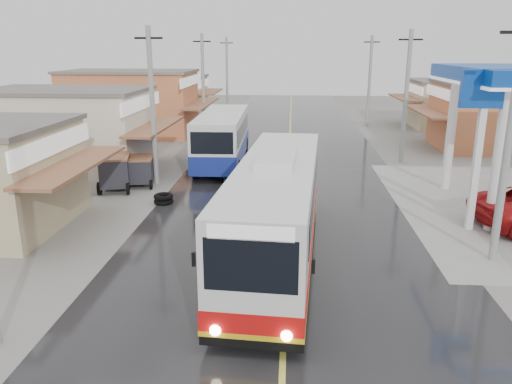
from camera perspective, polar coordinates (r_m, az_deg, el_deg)
ground at (r=17.62m, az=3.46°, el=-7.11°), size 120.00×120.00×0.00m
road at (r=31.95m, az=3.81°, el=3.61°), size 12.00×90.00×0.02m
centre_line at (r=31.94m, az=3.81°, el=3.63°), size 0.15×90.00×0.01m
shopfronts_left at (r=37.26m, az=-16.64°, el=4.76°), size 11.00×44.00×5.20m
utility_poles_left at (r=33.68m, az=-8.20°, el=4.12°), size 1.60×50.00×8.00m
utility_poles_right at (r=32.69m, az=16.20°, el=3.26°), size 1.60×36.00×8.00m
coach_bus at (r=16.62m, az=2.38°, el=-2.04°), size 3.39×11.86×3.66m
second_bus at (r=30.54m, az=-3.86°, el=6.24°), size 2.75×9.53×3.15m
cyclist at (r=27.06m, az=-3.44°, el=2.70°), size 0.84×1.90×1.99m
tricycle_near at (r=26.02m, az=-15.82°, el=2.40°), size 2.05×2.45×1.80m
tricycle_far at (r=26.60m, az=-13.00°, el=2.55°), size 1.63×2.03×1.53m
tyre_stack at (r=23.43m, az=-10.52°, el=-0.77°), size 0.90×0.90×0.46m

